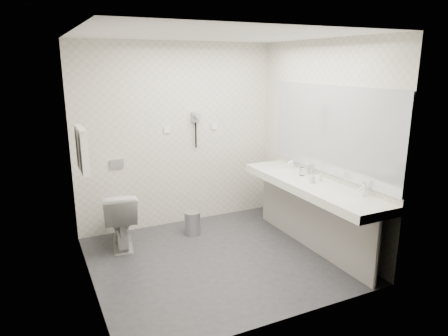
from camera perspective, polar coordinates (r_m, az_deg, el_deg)
floor at (r=4.88m, az=-0.84°, el=-12.61°), size 2.80×2.80×0.00m
ceiling at (r=4.35m, az=-0.97°, el=18.11°), size 2.80×2.80×0.00m
wall_back at (r=5.64m, az=-6.49°, el=4.45°), size 2.80×0.00×2.80m
wall_front at (r=3.36m, az=8.49°, el=-2.59°), size 2.80×0.00×2.80m
wall_left at (r=4.08m, az=-19.01°, el=-0.14°), size 0.00×2.60×2.60m
wall_right at (r=5.19m, az=13.29°, el=3.28°), size 0.00×2.60×2.60m
vanity_counter at (r=4.98m, az=11.96°, el=-2.47°), size 0.55×2.20×0.10m
vanity_panel at (r=5.13m, az=11.93°, el=-6.98°), size 0.03×2.15×0.75m
vanity_post_near at (r=4.45m, az=20.55°, el=-11.09°), size 0.06×0.06×0.75m
vanity_post_far at (r=5.95m, az=6.07°, el=-3.70°), size 0.06×0.06×0.75m
mirror at (r=4.99m, az=14.73°, el=5.09°), size 0.02×2.20×1.05m
basin_near at (r=4.50m, az=17.02°, el=-4.18°), size 0.40×0.31×0.05m
basin_far at (r=5.47m, az=7.85°, el=-0.35°), size 0.40×0.31×0.05m
faucet_near at (r=4.60m, az=18.90°, el=-2.74°), size 0.04×0.04×0.15m
faucet_far at (r=5.56m, az=9.56°, el=0.77°), size 0.04×0.04×0.15m
soap_bottle_a at (r=4.91m, az=12.19°, el=-1.39°), size 0.06×0.06×0.12m
soap_bottle_c at (r=5.01m, az=13.33°, el=-1.22°), size 0.04×0.04×0.10m
glass_left at (r=5.21m, az=10.81°, el=-0.46°), size 0.07×0.07×0.11m
glass_right at (r=5.32m, az=11.92°, el=-0.16°), size 0.07×0.07×0.12m
toilet at (r=5.23m, az=-14.26°, el=-6.87°), size 0.51×0.77×0.72m
flush_plate at (r=5.47m, az=-14.77°, el=0.54°), size 0.18×0.02×0.12m
pedal_bin at (r=5.50m, az=-4.43°, el=-7.75°), size 0.25×0.25×0.30m
bin_lid at (r=5.44m, az=-4.46°, el=-6.23°), size 0.21×0.21×0.02m
towel_rail at (r=4.57m, az=-19.58°, el=5.15°), size 0.02×0.62×0.02m
towel_near at (r=4.47m, az=-19.00°, el=2.14°), size 0.07×0.24×0.48m
towel_far at (r=4.74m, az=-19.43°, el=2.78°), size 0.07×0.24×0.48m
dryer_cradle at (r=5.66m, az=-4.05°, el=7.11°), size 0.10×0.04×0.14m
dryer_barrel at (r=5.59m, az=-3.79°, el=7.33°), size 0.08×0.14×0.08m
dryer_cord at (r=5.68m, az=-3.95°, el=4.59°), size 0.02×0.02×0.35m
switch_plate_a at (r=5.56m, az=-7.94°, el=5.32°), size 0.09×0.02×0.09m
switch_plate_b at (r=5.81m, az=-1.33°, el=5.85°), size 0.09×0.02×0.09m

